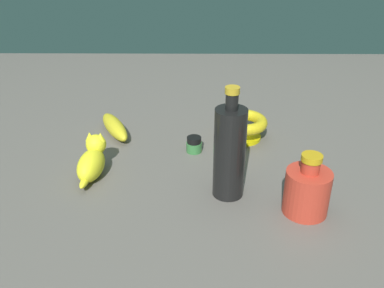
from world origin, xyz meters
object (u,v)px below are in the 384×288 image
cat_figurine (92,160)px  nail_polish_jar (194,145)px  bowl (243,124)px  bottle_short (307,190)px  bottle_tall (230,152)px  banana (115,127)px

cat_figurine → nail_polish_jar: size_ratio=3.61×
bowl → cat_figurine: bearing=-152.4°
bottle_short → cat_figurine: bearing=163.5°
bottle_short → bowl: bearing=106.0°
nail_polish_jar → bottle_short: (0.24, -0.26, 0.03)m
bowl → bottle_short: (0.10, -0.34, 0.01)m
nail_polish_jar → bottle_tall: (0.08, -0.20, 0.09)m
bowl → bottle_tall: bearing=-102.3°
bottle_tall → banana: 0.44m
nail_polish_jar → banana: size_ratio=0.23×
nail_polish_jar → bottle_tall: bearing=-68.7°
bottle_short → banana: (-0.46, 0.37, -0.03)m
cat_figurine → bottle_short: size_ratio=1.11×
cat_figurine → bowl: bearing=27.6°
bowl → banana: bearing=176.2°
bottle_tall → cat_figurine: bearing=166.5°
nail_polish_jar → cat_figurine: bearing=-153.7°
bowl → cat_figurine: (-0.38, -0.20, -0.00)m
bottle_short → banana: bottle_short is taller
bowl → bottle_short: 0.36m
cat_figurine → nail_polish_jar: (0.24, 0.12, -0.02)m
bowl → nail_polish_jar: bowl is taller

